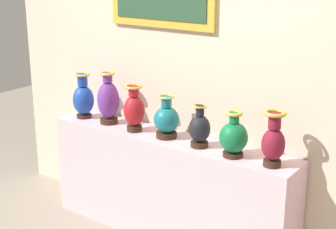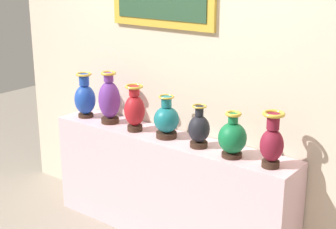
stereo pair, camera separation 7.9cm
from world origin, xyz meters
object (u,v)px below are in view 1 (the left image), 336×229
Objects in this scene: vase_emerald at (234,137)px; vase_burgundy at (273,141)px; vase_sapphire at (83,99)px; vase_onyx at (200,129)px; vase_teal at (166,120)px; vase_crimson at (134,110)px; vase_violet at (108,100)px.

vase_emerald is 0.28m from vase_burgundy.
vase_sapphire is 1.70m from vase_burgundy.
vase_sapphire is 1.14m from vase_onyx.
vase_teal reaches higher than vase_emerald.
vase_crimson is at bearing -179.18° from vase_onyx.
vase_sapphire reaches higher than vase_crimson.
vase_burgundy reaches higher than vase_teal.
vase_burgundy is at bearing 0.48° from vase_emerald.
vase_sapphire is 1.23× the size of vase_onyx.
vase_burgundy is (1.15, -0.01, -0.00)m from vase_crimson.
vase_violet is at bearing 178.83° from vase_onyx.
vase_emerald is (0.28, -0.02, 0.01)m from vase_onyx.
vase_onyx is 0.83× the size of vase_burgundy.
vase_teal reaches higher than vase_onyx.
vase_violet is 1.32× the size of vase_teal.
vase_onyx is 0.97× the size of vase_emerald.
vase_onyx is (0.30, -0.02, -0.00)m from vase_teal.
vase_emerald reaches higher than vase_onyx.
vase_crimson is 0.98× the size of vase_burgundy.
vase_teal is 0.30m from vase_onyx.
vase_sapphire is 1.02× the size of vase_burgundy.
vase_crimson is 1.15× the size of vase_emerald.
vase_violet reaches higher than vase_crimson.
vase_burgundy reaches higher than vase_emerald.
vase_sapphire is 0.27m from vase_violet.
vase_emerald is at bearing -179.52° from vase_burgundy.
vase_onyx is 0.28m from vase_emerald.
vase_sapphire is at bearing 179.59° from vase_onyx.
vase_burgundy is at bearing -1.82° from vase_onyx.
vase_onyx is at bearing -0.41° from vase_sapphire.
vase_sapphire is 0.89× the size of vase_violet.
vase_violet reaches higher than vase_burgundy.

